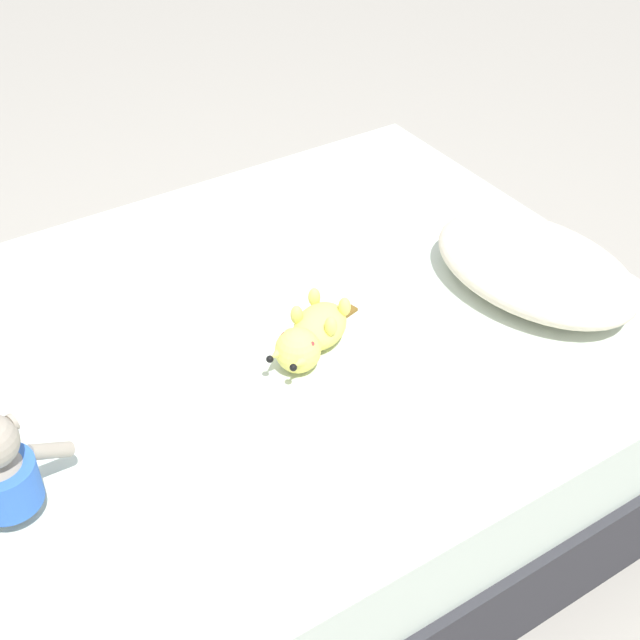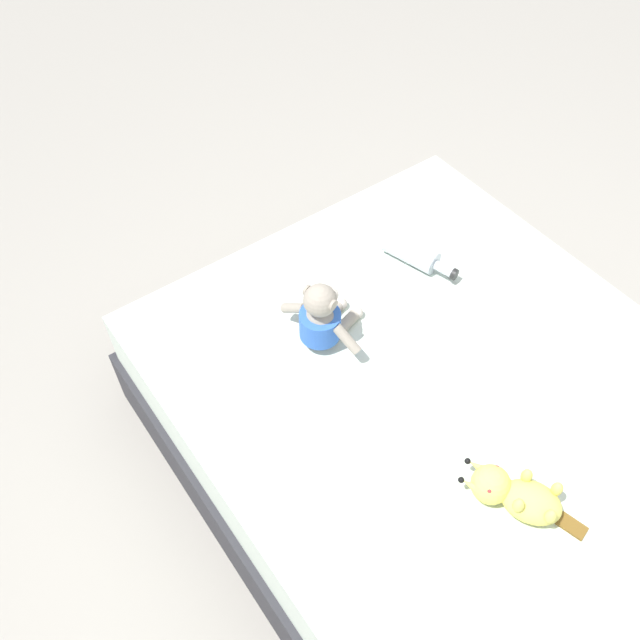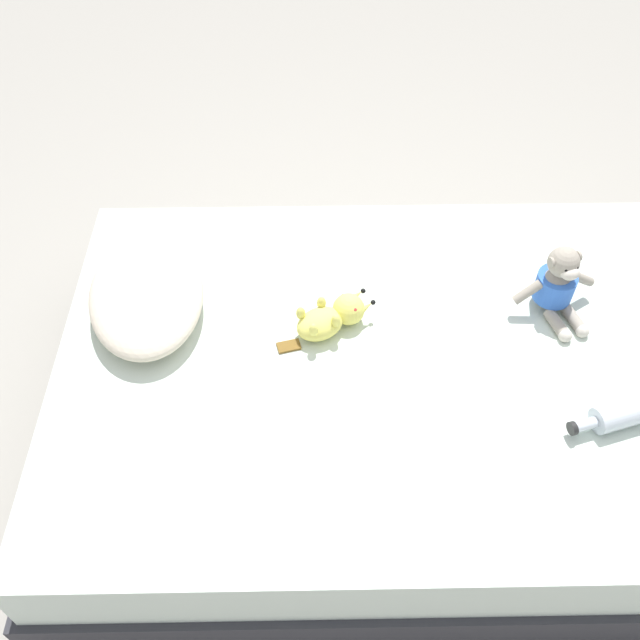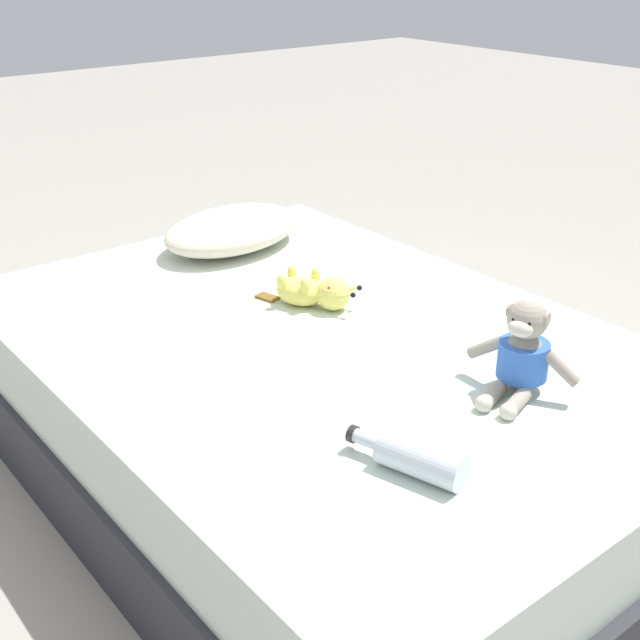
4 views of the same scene
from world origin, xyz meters
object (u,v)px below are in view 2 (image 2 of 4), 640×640
Objects in this scene: bed at (478,471)px; glass_bottle at (413,253)px; plush_monkey at (322,318)px; plush_yellow_creature at (514,494)px.

bed is 0.72m from glass_bottle.
plush_monkey is (0.19, -0.53, 0.33)m from bed.
glass_bottle is at bearing -114.43° from plush_yellow_creature.
bed is at bearing -124.13° from plush_yellow_creature.
plush_monkey is 1.05× the size of glass_bottle.
plush_yellow_creature is (-0.08, 0.70, -0.05)m from plush_monkey.
glass_bottle is at bearing -111.47° from bed.
glass_bottle is (-0.43, -0.09, -0.06)m from plush_monkey.
plush_monkey is at bearing -83.76° from plush_yellow_creature.
plush_yellow_creature is 0.86m from glass_bottle.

